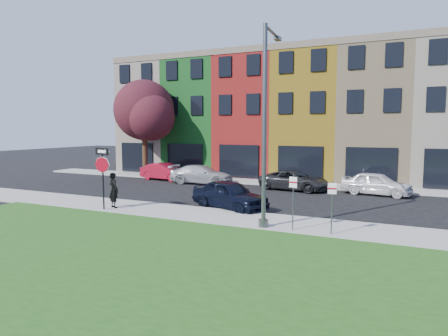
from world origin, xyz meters
The scene contains 15 objects.
ground centered at (0.00, 0.00, 0.00)m, with size 120.00×120.00×0.00m, color black.
sidewalk_near centered at (2.00, 3.00, 0.06)m, with size 40.00×3.00×0.12m, color #999691.
sidewalk_far centered at (-3.00, 15.00, 0.06)m, with size 40.00×2.40×0.12m, color #999691.
rowhouse_block centered at (-2.50, 21.18, 4.99)m, with size 30.00×10.12×10.00m.
stop_sign centered at (-6.24, 1.88, 2.29)m, with size 1.03×0.31×3.05m.
man centered at (-6.04, 2.42, 1.01)m, with size 0.76×0.63×1.78m, color black.
sedan_near centered at (-0.84, 5.13, 0.74)m, with size 4.67×3.11×1.48m, color black.
parked_car_red centered at (-10.21, 13.35, 0.68)m, with size 4.23×1.85×1.35m, color maroon.
parked_car_silver centered at (-6.59, 12.80, 0.69)m, with size 4.98×2.67×1.37m, color #A5A5AA.
parked_car_dark centered at (0.52, 12.68, 0.65)m, with size 4.95×2.78×1.31m, color black.
parked_car_white centered at (5.65, 12.90, 0.71)m, with size 4.39×2.33×1.42m, color silver.
street_lamp centered at (2.11, 2.11, 4.19)m, with size 0.51×2.58×8.08m.
parking_sign_a centered at (3.35, 1.89, 1.50)m, with size 0.32×0.10×2.22m.
parking_sign_b centered at (4.85, 1.89, 1.41)m, with size 0.32×0.11×2.04m.
tree_purple centered at (-12.74, 14.41, 5.49)m, with size 6.03×5.27×8.02m.
Camera 1 is at (7.43, -13.26, 4.14)m, focal length 32.00 mm.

